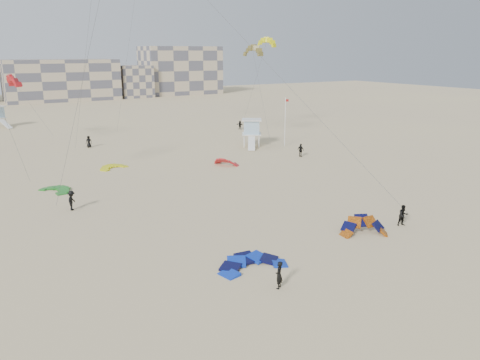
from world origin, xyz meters
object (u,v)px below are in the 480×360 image
kite_ground_orange (363,234)px  kite_ground_blue (252,267)px  lifeguard_tower_near (252,133)px  kitesurfer_main (279,275)px

kite_ground_orange → kite_ground_blue: bearing=-153.3°
kite_ground_orange → lifeguard_tower_near: (11.61, 35.43, 2.06)m
kite_ground_orange → lifeguard_tower_near: bearing=96.3°
kite_ground_orange → kitesurfer_main: 11.63m
kite_ground_blue → lifeguard_tower_near: 42.34m
kite_ground_orange → lifeguard_tower_near: 37.34m
kitesurfer_main → lifeguard_tower_near: size_ratio=0.28×
kitesurfer_main → kite_ground_blue: bearing=-133.3°
kite_ground_orange → kitesurfer_main: (-10.95, -3.81, 0.88)m
lifeguard_tower_near → kitesurfer_main: bearing=-87.8°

